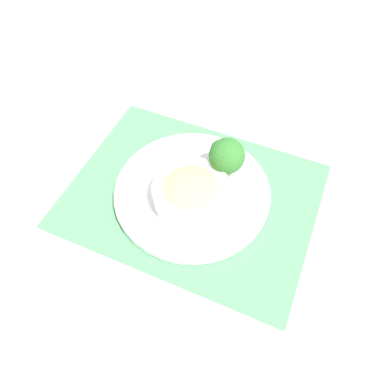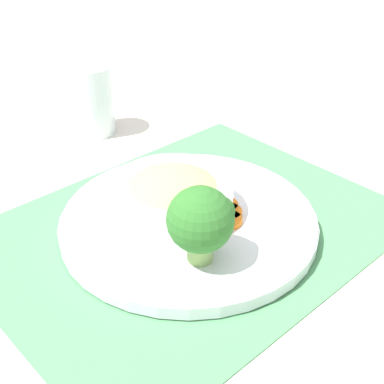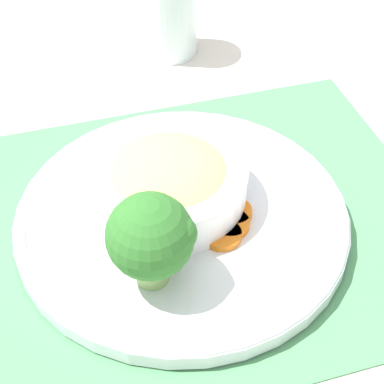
{
  "view_description": "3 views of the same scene",
  "coord_description": "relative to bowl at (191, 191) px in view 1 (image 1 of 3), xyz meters",
  "views": [
    {
      "loc": [
        0.16,
        -0.43,
        0.65
      ],
      "look_at": [
        0.01,
        -0.02,
        0.04
      ],
      "focal_mm": 35.0,
      "sensor_mm": 36.0,
      "label": 1
    },
    {
      "loc": [
        0.39,
        0.39,
        0.41
      ],
      "look_at": [
        -0.02,
        -0.01,
        0.05
      ],
      "focal_mm": 50.0,
      "sensor_mm": 36.0,
      "label": 2
    },
    {
      "loc": [
        0.13,
        0.42,
        0.47
      ],
      "look_at": [
        -0.01,
        -0.0,
        0.04
      ],
      "focal_mm": 60.0,
      "sensor_mm": 36.0,
      "label": 3
    }
  ],
  "objects": [
    {
      "name": "ground_plane",
      "position": [
        -0.01,
        0.02,
        -0.05
      ],
      "size": [
        4.0,
        4.0,
        0.0
      ],
      "primitive_type": "plane",
      "color": "beige"
    },
    {
      "name": "placemat",
      "position": [
        -0.01,
        0.02,
        -0.04
      ],
      "size": [
        0.53,
        0.41,
        0.0
      ],
      "color": "#4C8C59",
      "rests_on": "ground_plane"
    },
    {
      "name": "plate",
      "position": [
        -0.01,
        0.02,
        -0.03
      ],
      "size": [
        0.33,
        0.33,
        0.02
      ],
      "color": "silver",
      "rests_on": "placemat"
    },
    {
      "name": "bowl",
      "position": [
        0.0,
        0.0,
        0.0
      ],
      "size": [
        0.16,
        0.16,
        0.05
      ],
      "color": "white",
      "rests_on": "plate"
    },
    {
      "name": "broccoli_floret",
      "position": [
        0.04,
        0.09,
        0.03
      ],
      "size": [
        0.07,
        0.07,
        0.09
      ],
      "color": "#84AD5B",
      "rests_on": "plate"
    },
    {
      "name": "carrot_slice_near",
      "position": [
        -0.03,
        0.06,
        -0.02
      ],
      "size": [
        0.04,
        0.04,
        0.01
      ],
      "color": "orange",
      "rests_on": "plate"
    },
    {
      "name": "carrot_slice_middle",
      "position": [
        -0.04,
        0.05,
        -0.02
      ],
      "size": [
        0.04,
        0.04,
        0.01
      ],
      "color": "orange",
      "rests_on": "plate"
    },
    {
      "name": "carrot_slice_far",
      "position": [
        -0.05,
        0.04,
        -0.02
      ],
      "size": [
        0.04,
        0.04,
        0.01
      ],
      "color": "orange",
      "rests_on": "plate"
    },
    {
      "name": "water_glass",
      "position": [
        -0.09,
        -0.3,
        0.01
      ],
      "size": [
        0.08,
        0.08,
        0.12
      ],
      "color": "silver",
      "rests_on": "ground_plane"
    }
  ]
}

